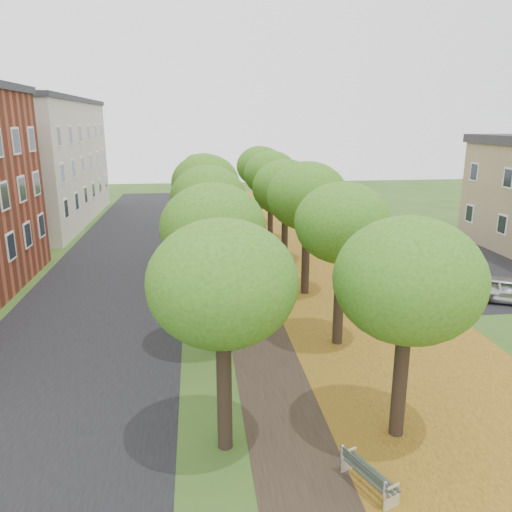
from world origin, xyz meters
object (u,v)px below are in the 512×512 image
object	(u,v)px
car_red	(447,266)
car_grey	(432,258)
car_silver	(505,289)
bench	(368,474)
car_white	(394,236)

from	to	relation	value
car_red	car_grey	world-z (taller)	car_red
car_silver	car_red	distance (m)	4.07
car_red	bench	bearing A→B (deg)	122.71
bench	car_red	world-z (taller)	car_red
car_silver	car_white	xyz separation A→B (m)	(-0.94, 11.65, 0.02)
bench	car_white	size ratio (longest dim) A/B	0.35
bench	car_white	xyz separation A→B (m)	(9.93, 23.18, 0.26)
car_grey	bench	bearing A→B (deg)	151.96
car_silver	car_white	distance (m)	11.68
bench	car_red	size ratio (longest dim) A/B	0.39
car_white	car_silver	bearing A→B (deg)	-159.95
bench	car_silver	distance (m)	15.85
car_red	car_white	distance (m)	7.69
car_silver	car_grey	size ratio (longest dim) A/B	0.84
bench	car_grey	xyz separation A→B (m)	(9.93, 17.36, 0.25)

